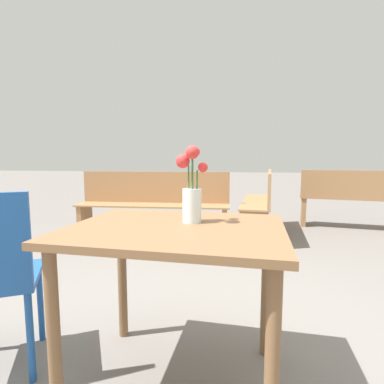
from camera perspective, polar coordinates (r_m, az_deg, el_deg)
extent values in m
plane|color=slate|center=(1.63, -2.92, -32.52)|extent=(40.00, 40.00, 0.00)
cube|color=brown|center=(1.30, -3.10, -7.14)|extent=(0.96, 0.77, 0.03)
cylinder|color=brown|center=(1.36, -24.83, -23.90)|extent=(0.05, 0.05, 0.70)
cylinder|color=brown|center=(1.15, 15.01, -29.76)|extent=(0.05, 0.05, 0.70)
cylinder|color=brown|center=(1.82, -13.15, -15.46)|extent=(0.05, 0.05, 0.70)
cylinder|color=brown|center=(1.66, 13.93, -17.60)|extent=(0.05, 0.05, 0.70)
cylinder|color=silver|center=(1.36, 0.00, -2.58)|extent=(0.09, 0.09, 0.15)
cylinder|color=silver|center=(1.37, 0.00, -3.86)|extent=(0.08, 0.08, 0.08)
cylinder|color=#337038|center=(1.35, 0.97, -0.67)|extent=(0.01, 0.01, 0.23)
sphere|color=red|center=(1.33, 2.08, 4.72)|extent=(0.04, 0.04, 0.04)
cylinder|color=#337038|center=(1.36, 0.12, 0.84)|extent=(0.01, 0.01, 0.30)
sphere|color=red|center=(1.37, 0.59, 7.65)|extent=(0.04, 0.04, 0.04)
cylinder|color=#337038|center=(1.35, -0.65, -0.19)|extent=(0.01, 0.01, 0.25)
sphere|color=red|center=(1.35, -1.77, 5.89)|extent=(0.06, 0.06, 0.06)
cylinder|color=#337038|center=(1.34, 0.02, 0.60)|extent=(0.01, 0.01, 0.29)
sphere|color=red|center=(1.30, 0.06, 7.58)|extent=(0.06, 0.06, 0.06)
cylinder|color=#1E519E|center=(1.98, -26.91, -18.35)|extent=(0.03, 0.03, 0.43)
cylinder|color=#1E519E|center=(1.68, -28.42, -23.13)|extent=(0.03, 0.03, 0.43)
cube|color=#9E7047|center=(3.75, -7.52, -2.50)|extent=(1.91, 0.43, 0.02)
cube|color=#9E7047|center=(3.88, -7.01, 0.93)|extent=(1.90, 0.11, 0.40)
cube|color=#9E7047|center=(3.69, 6.18, -6.19)|extent=(0.07, 0.33, 0.43)
cube|color=#9E7047|center=(4.10, -19.73, -5.27)|extent=(0.07, 0.33, 0.43)
cube|color=#9E7047|center=(4.98, 29.95, -1.09)|extent=(1.78, 0.63, 0.02)
cube|color=#9E7047|center=(4.80, 30.50, 1.15)|extent=(1.73, 0.31, 0.40)
cube|color=#9E7047|center=(4.90, 20.45, -3.40)|extent=(0.11, 0.33, 0.43)
cube|color=#9E7047|center=(4.12, 12.21, -1.79)|extent=(0.51, 1.50, 0.02)
cube|color=#9E7047|center=(4.09, 14.52, 1.06)|extent=(0.19, 1.46, 0.40)
cube|color=#9E7047|center=(3.50, 11.66, -7.01)|extent=(0.33, 0.09, 0.43)
cube|color=#9E7047|center=(4.82, 12.47, -3.30)|extent=(0.33, 0.09, 0.43)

